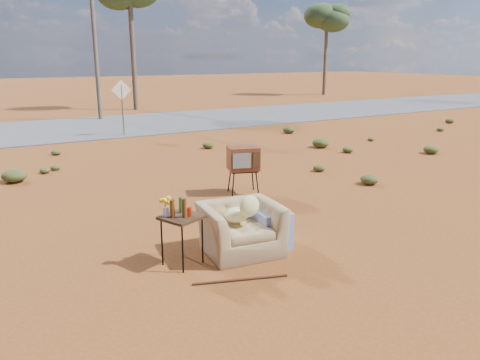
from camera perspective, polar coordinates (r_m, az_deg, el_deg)
ground at (r=7.89m, az=1.71°, el=-7.92°), size 140.00×140.00×0.00m
highway at (r=21.71m, az=-20.08°, el=5.90°), size 140.00×7.00×0.04m
armchair at (r=7.51m, az=0.79°, el=-5.07°), size 1.53×0.94×1.06m
tv_unit at (r=10.56m, az=0.40°, el=2.58°), size 0.81×0.73×1.09m
side_table at (r=6.98m, az=-7.56°, el=-4.20°), size 0.69×0.69×1.07m
rusty_bar at (r=6.71m, az=0.05°, el=-12.06°), size 1.30×0.48×0.04m
road_sign at (r=19.00m, az=-14.21°, el=9.69°), size 0.78×0.06×2.19m
eucalyptus_right at (r=39.85m, az=10.57°, el=18.73°), size 3.20×3.20×7.10m
utility_pole_center at (r=24.39m, az=-17.36°, el=16.75°), size 1.40×0.20×8.00m
scrub_patch at (r=11.37m, az=-13.86°, el=-0.45°), size 17.49×8.07×0.33m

